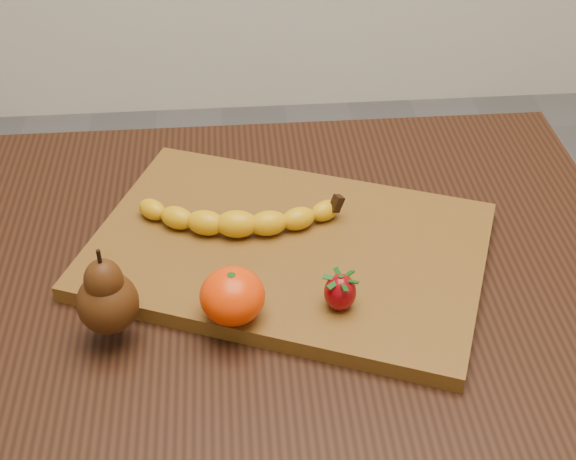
{
  "coord_description": "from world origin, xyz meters",
  "views": [
    {
      "loc": [
        0.03,
        -0.68,
        1.37
      ],
      "look_at": [
        0.09,
        0.04,
        0.8
      ],
      "focal_mm": 50.0,
      "sensor_mm": 36.0,
      "label": 1
    }
  ],
  "objects_px": {
    "cutting_board": "(288,250)",
    "pear": "(105,290)",
    "mandarin": "(232,296)",
    "table": "(219,344)"
  },
  "relations": [
    {
      "from": "pear",
      "to": "mandarin",
      "type": "bearing_deg",
      "value": 1.1
    },
    {
      "from": "cutting_board",
      "to": "pear",
      "type": "relative_size",
      "value": 4.56
    },
    {
      "from": "cutting_board",
      "to": "pear",
      "type": "xyz_separation_m",
      "value": [
        -0.19,
        -0.12,
        0.06
      ]
    },
    {
      "from": "cutting_board",
      "to": "pear",
      "type": "height_order",
      "value": "pear"
    },
    {
      "from": "pear",
      "to": "table",
      "type": "bearing_deg",
      "value": 35.9
    },
    {
      "from": "cutting_board",
      "to": "mandarin",
      "type": "relative_size",
      "value": 6.61
    },
    {
      "from": "table",
      "to": "cutting_board",
      "type": "height_order",
      "value": "cutting_board"
    },
    {
      "from": "table",
      "to": "pear",
      "type": "xyz_separation_m",
      "value": [
        -0.11,
        -0.08,
        0.17
      ]
    },
    {
      "from": "table",
      "to": "mandarin",
      "type": "xyz_separation_m",
      "value": [
        0.02,
        -0.07,
        0.15
      ]
    },
    {
      "from": "table",
      "to": "pear",
      "type": "distance_m",
      "value": 0.21
    }
  ]
}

